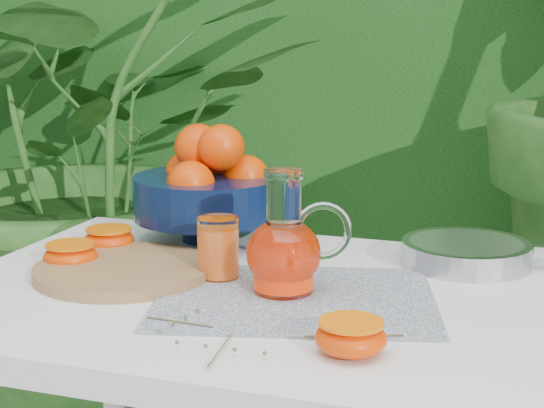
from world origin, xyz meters
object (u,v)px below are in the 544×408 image
(fruit_bowl, at_px, (210,187))
(juice_pitcher, at_px, (285,250))
(saute_pan, at_px, (468,252))
(white_table, at_px, (268,340))
(cutting_board, at_px, (124,270))

(fruit_bowl, bearing_deg, juice_pitcher, -48.57)
(juice_pitcher, xyz_separation_m, saute_pan, (0.25, 0.25, -0.05))
(fruit_bowl, distance_m, saute_pan, 0.48)
(saute_pan, bearing_deg, white_table, -139.44)
(fruit_bowl, bearing_deg, white_table, -51.52)
(cutting_board, xyz_separation_m, juice_pitcher, (0.27, -0.00, 0.06))
(cutting_board, distance_m, saute_pan, 0.57)
(cutting_board, xyz_separation_m, saute_pan, (0.52, 0.24, 0.01))
(cutting_board, height_order, saute_pan, saute_pan)
(cutting_board, distance_m, juice_pitcher, 0.28)
(white_table, bearing_deg, fruit_bowl, 128.48)
(cutting_board, bearing_deg, juice_pitcher, -1.04)
(cutting_board, distance_m, fruit_bowl, 0.28)
(juice_pitcher, height_order, saute_pan, juice_pitcher)
(fruit_bowl, distance_m, juice_pitcher, 0.35)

